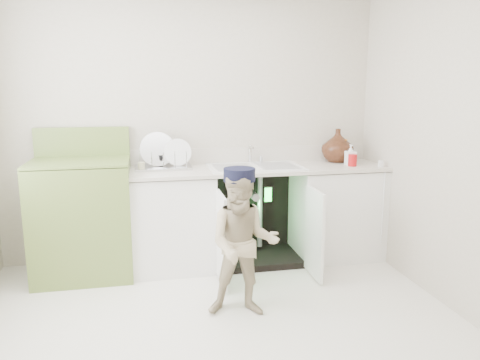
% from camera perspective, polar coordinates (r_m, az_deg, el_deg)
% --- Properties ---
extents(ground, '(3.50, 3.50, 0.00)m').
position_cam_1_polar(ground, '(3.36, -2.80, -17.68)').
color(ground, beige).
rests_on(ground, ground).
extents(room_shell, '(6.00, 5.50, 1.26)m').
position_cam_1_polar(room_shell, '(2.96, -3.03, 3.98)').
color(room_shell, beige).
rests_on(room_shell, ground).
extents(counter_run, '(2.44, 1.02, 1.22)m').
position_cam_1_polar(counter_run, '(4.39, 2.12, -3.88)').
color(counter_run, white).
rests_on(counter_run, ground).
extents(avocado_stove, '(0.82, 0.65, 1.27)m').
position_cam_1_polar(avocado_stove, '(4.27, -18.58, -4.26)').
color(avocado_stove, olive).
rests_on(avocado_stove, ground).
extents(repair_worker, '(0.69, 0.93, 1.07)m').
position_cam_1_polar(repair_worker, '(3.34, 0.41, -7.67)').
color(repair_worker, '#C2AE8B').
rests_on(repair_worker, ground).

